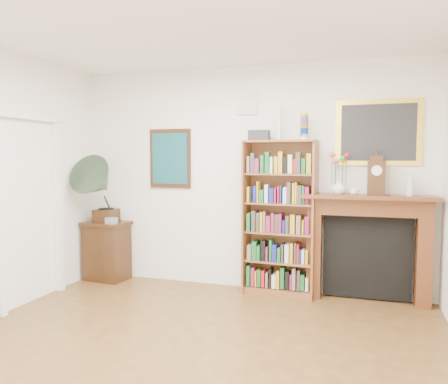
% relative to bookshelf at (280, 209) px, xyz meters
% --- Properties ---
extents(room, '(4.51, 5.01, 2.81)m').
position_rel_bookshelf_xyz_m(room, '(-0.45, -2.33, 0.35)').
color(room, '#56351A').
rests_on(room, ground).
extents(door_casing, '(0.08, 1.02, 2.17)m').
position_rel_bookshelf_xyz_m(door_casing, '(-2.66, -1.13, 0.22)').
color(door_casing, white).
rests_on(door_casing, left_wall).
extents(teal_poster, '(0.58, 0.04, 0.78)m').
position_rel_bookshelf_xyz_m(teal_poster, '(-1.50, 0.15, 0.60)').
color(teal_poster, black).
rests_on(teal_poster, back_wall).
extents(small_picture, '(0.26, 0.04, 0.30)m').
position_rel_bookshelf_xyz_m(small_picture, '(-0.45, 0.15, 1.30)').
color(small_picture, white).
rests_on(small_picture, back_wall).
extents(gilt_painting, '(0.95, 0.04, 0.75)m').
position_rel_bookshelf_xyz_m(gilt_painting, '(1.10, 0.15, 0.90)').
color(gilt_painting, gold).
rests_on(gilt_painting, back_wall).
extents(bookshelf, '(0.88, 0.37, 2.15)m').
position_rel_bookshelf_xyz_m(bookshelf, '(0.00, 0.00, 0.00)').
color(bookshelf, brown).
rests_on(bookshelf, floor).
extents(side_cabinet, '(0.62, 0.47, 0.79)m').
position_rel_bookshelf_xyz_m(side_cabinet, '(-2.36, -0.06, -0.65)').
color(side_cabinet, black).
rests_on(side_cabinet, floor).
extents(fireplace, '(1.47, 0.36, 1.24)m').
position_rel_bookshelf_xyz_m(fireplace, '(1.01, 0.07, -0.31)').
color(fireplace, '#4B2511').
rests_on(fireplace, floor).
extents(gramophone, '(0.56, 0.70, 0.91)m').
position_rel_bookshelf_xyz_m(gramophone, '(-2.38, -0.17, 0.26)').
color(gramophone, black).
rests_on(gramophone, side_cabinet).
extents(cd_stack, '(0.14, 0.14, 0.08)m').
position_rel_bookshelf_xyz_m(cd_stack, '(-2.21, -0.18, -0.21)').
color(cd_stack, '#A2A1AD').
rests_on(cd_stack, side_cabinet).
extents(mantel_clock, '(0.20, 0.12, 0.44)m').
position_rel_bookshelf_xyz_m(mantel_clock, '(1.09, 0.00, 0.41)').
color(mantel_clock, black).
rests_on(mantel_clock, fireplace).
extents(flower_vase, '(0.17, 0.17, 0.17)m').
position_rel_bookshelf_xyz_m(flower_vase, '(0.68, 0.03, 0.28)').
color(flower_vase, white).
rests_on(flower_vase, fireplace).
extents(teacup, '(0.12, 0.12, 0.07)m').
position_rel_bookshelf_xyz_m(teacup, '(0.86, -0.03, 0.23)').
color(teacup, white).
rests_on(teacup, fireplace).
extents(bottle_left, '(0.07, 0.07, 0.24)m').
position_rel_bookshelf_xyz_m(bottle_left, '(1.45, 0.01, 0.32)').
color(bottle_left, silver).
rests_on(bottle_left, fireplace).
extents(bottle_right, '(0.06, 0.06, 0.20)m').
position_rel_bookshelf_xyz_m(bottle_right, '(1.46, 0.05, 0.30)').
color(bottle_right, silver).
rests_on(bottle_right, fireplace).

